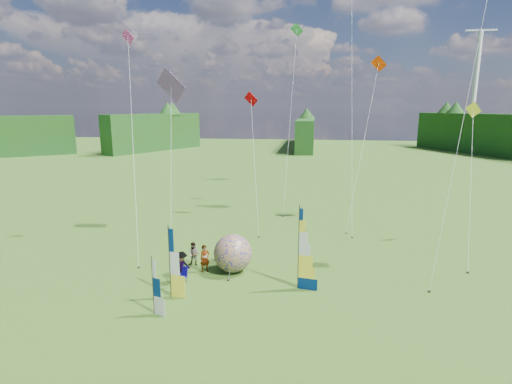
# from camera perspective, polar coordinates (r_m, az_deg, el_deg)

# --- Properties ---
(ground) EXTENTS (220.00, 220.00, 0.00)m
(ground) POSITION_cam_1_polar(r_m,az_deg,el_deg) (20.28, 1.23, -17.91)
(ground) COLOR #446917
(ground) RESTS_ON ground
(treeline_ring) EXTENTS (210.00, 210.00, 8.00)m
(treeline_ring) POSITION_cam_1_polar(r_m,az_deg,el_deg) (18.61, 1.29, -7.18)
(treeline_ring) COLOR #1F4611
(treeline_ring) RESTS_ON ground
(turbine_right) EXTENTS (8.00, 1.20, 30.00)m
(turbine_right) POSITION_cam_1_polar(r_m,az_deg,el_deg) (127.00, 28.78, 12.81)
(turbine_right) COLOR silver
(turbine_right) RESTS_ON ground
(feather_banner_main) EXTENTS (1.28, 0.31, 4.71)m
(feather_banner_main) POSITION_cam_1_polar(r_m,az_deg,el_deg) (22.60, 6.10, -8.12)
(feather_banner_main) COLOR navy
(feather_banner_main) RESTS_ON ground
(side_banner_left) EXTENTS (1.07, 0.28, 3.89)m
(side_banner_left) POSITION_cam_1_polar(r_m,az_deg,el_deg) (22.18, -12.22, -9.89)
(side_banner_left) COLOR yellow
(side_banner_left) RESTS_ON ground
(side_banner_far) EXTENTS (0.86, 0.39, 2.94)m
(side_banner_far) POSITION_cam_1_polar(r_m,az_deg,el_deg) (20.80, -14.50, -12.95)
(side_banner_far) COLOR white
(side_banner_far) RESTS_ON ground
(bol_inflatable) EXTENTS (3.06, 3.06, 2.40)m
(bol_inflatable) POSITION_cam_1_polar(r_m,az_deg,el_deg) (25.19, -3.32, -8.72)
(bol_inflatable) COLOR #00128D
(bol_inflatable) RESTS_ON ground
(spectator_a) EXTENTS (0.76, 0.72, 1.74)m
(spectator_a) POSITION_cam_1_polar(r_m,az_deg,el_deg) (25.42, -7.32, -9.40)
(spectator_a) COLOR #66594C
(spectator_a) RESTS_ON ground
(spectator_b) EXTENTS (0.79, 0.45, 1.56)m
(spectator_b) POSITION_cam_1_polar(r_m,az_deg,el_deg) (26.52, -8.87, -8.73)
(spectator_b) COLOR #66594C
(spectator_b) RESTS_ON ground
(spectator_c) EXTENTS (1.03, 1.27, 1.88)m
(spectator_c) POSITION_cam_1_polar(r_m,az_deg,el_deg) (24.17, -10.58, -10.49)
(spectator_c) COLOR #66594C
(spectator_c) RESTS_ON ground
(spectator_d) EXTENTS (1.00, 0.61, 1.59)m
(spectator_d) POSITION_cam_1_polar(r_m,az_deg,el_deg) (27.29, -3.95, -7.97)
(spectator_d) COLOR #66594C
(spectator_d) RESTS_ON ground
(camp_chair) EXTENTS (0.76, 0.76, 1.03)m
(camp_chair) POSITION_cam_1_polar(r_m,az_deg,el_deg) (24.10, -10.66, -11.67)
(camp_chair) COLOR #0A0460
(camp_chair) RESTS_ON ground
(kite_whale) EXTENTS (5.16, 16.19, 23.59)m
(kite_whale) POSITION_cam_1_polar(r_m,az_deg,el_deg) (37.36, 13.60, 14.29)
(kite_whale) COLOR black
(kite_whale) RESTS_ON ground
(kite_rainbow_delta) EXTENTS (10.08, 13.07, 14.38)m
(kite_rainbow_delta) POSITION_cam_1_polar(r_m,az_deg,el_deg) (32.17, -12.14, 6.55)
(kite_rainbow_delta) COLOR #DF3559
(kite_rainbow_delta) RESTS_ON ground
(kite_parafoil) EXTENTS (8.17, 10.70, 19.08)m
(kite_parafoil) POSITION_cam_1_polar(r_m,az_deg,el_deg) (26.42, 27.39, 9.46)
(kite_parafoil) COLOR #A8193B
(kite_parafoil) RESTS_ON ground
(small_kite_red) EXTENTS (7.95, 11.95, 12.08)m
(small_kite_red) POSITION_cam_1_polar(r_m,az_deg,el_deg) (34.82, -0.21, 5.32)
(small_kite_red) COLOR #E80006
(small_kite_red) RESTS_ON ground
(small_kite_orange) EXTENTS (5.71, 10.20, 15.23)m
(small_kite_orange) POSITION_cam_1_polar(r_m,az_deg,el_deg) (35.99, 15.14, 7.64)
(small_kite_orange) COLOR #FF3A00
(small_kite_orange) RESTS_ON ground
(small_kite_yellow) EXTENTS (5.58, 10.41, 10.94)m
(small_kite_yellow) POSITION_cam_1_polar(r_m,az_deg,el_deg) (31.09, 28.43, 1.98)
(small_kite_yellow) COLOR yellow
(small_kite_yellow) RESTS_ON ground
(small_kite_pink) EXTENTS (7.47, 10.68, 16.33)m
(small_kite_pink) POSITION_cam_1_polar(r_m,az_deg,el_deg) (29.46, -17.23, 7.70)
(small_kite_pink) COLOR #EA3AAE
(small_kite_pink) RESTS_ON ground
(small_kite_green) EXTENTS (4.46, 12.33, 19.50)m
(small_kite_green) POSITION_cam_1_polar(r_m,az_deg,el_deg) (41.25, 4.96, 11.49)
(small_kite_green) COLOR green
(small_kite_green) RESTS_ON ground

